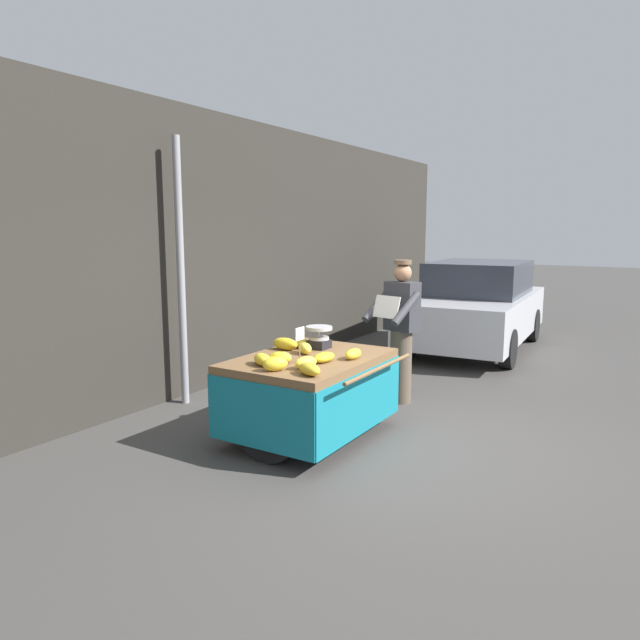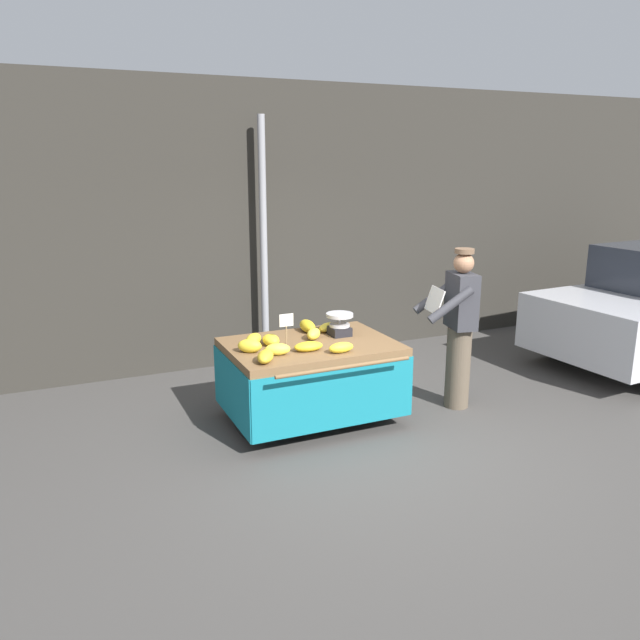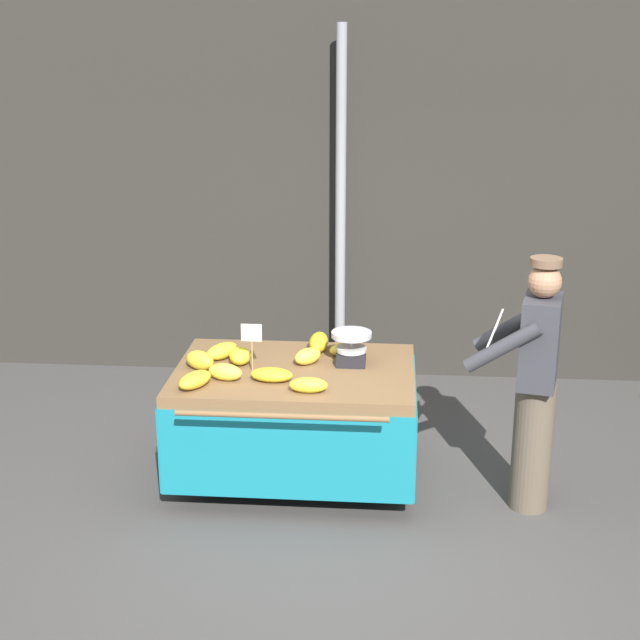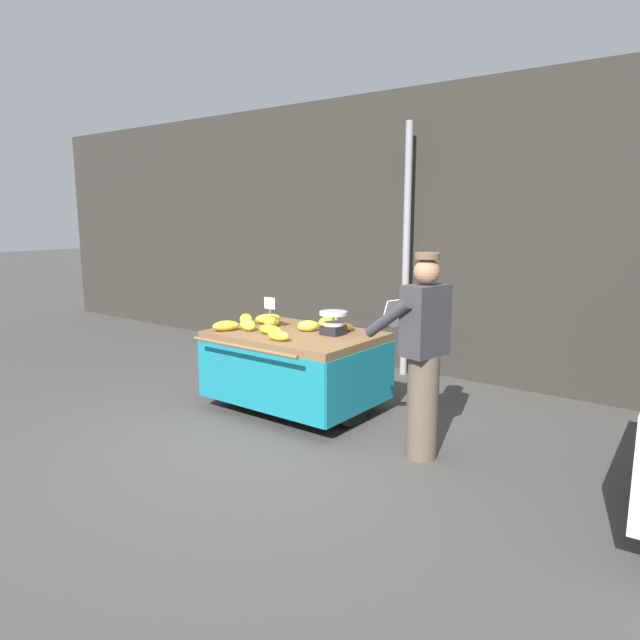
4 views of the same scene
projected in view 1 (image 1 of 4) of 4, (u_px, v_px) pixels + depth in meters
The scene contains 18 objects.
ground_plane at pixel (402, 441), 5.70m from camera, with size 60.00×60.00×0.00m, color #423F3D.
back_wall at pixel (172, 254), 7.03m from camera, with size 16.00×0.24×3.55m, color #2D2B26.
street_pole at pixel (181, 274), 6.72m from camera, with size 0.09×0.09×3.12m, color gray.
banana_cart at pixel (310, 378), 5.71m from camera, with size 1.67×1.37×0.83m.
weighing_scale at pixel (319, 337), 6.05m from camera, with size 0.28×0.28×0.24m.
price_sign at pixel (300, 337), 5.36m from camera, with size 0.14×0.01×0.34m.
banana_bunch_0 at pixel (306, 363), 5.18m from camera, with size 0.13×0.24×0.11m, color yellow.
banana_bunch_1 at pixel (285, 344), 5.98m from camera, with size 0.13×0.30×0.13m, color gold.
banana_bunch_2 at pixel (309, 369), 4.95m from camera, with size 0.14×0.28×0.11m, color gold.
banana_bunch_3 at pixel (281, 357), 5.38m from camera, with size 0.15×0.22×0.11m, color yellow.
banana_bunch_4 at pixel (301, 343), 6.12m from camera, with size 0.14×0.26×0.09m, color yellow.
banana_bunch_5 at pixel (263, 360), 5.31m from camera, with size 0.14×0.28×0.11m, color yellow.
banana_bunch_6 at pixel (305, 348), 5.79m from camera, with size 0.12×0.22×0.11m, color yellow.
banana_bunch_7 at pixel (324, 357), 5.44m from camera, with size 0.15×0.28×0.09m, color gold.
banana_bunch_8 at pixel (353, 354), 5.57m from camera, with size 0.12×0.25×0.10m, color yellow.
banana_bunch_9 at pixel (275, 364), 5.10m from camera, with size 0.13×0.23×0.13m, color yellow.
vendor_person at pixel (401, 331), 6.86m from camera, with size 0.65×0.60×1.71m.
parked_car at pixel (477, 306), 10.02m from camera, with size 4.00×1.93×1.51m.
Camera 1 is at (-5.06, -2.17, 2.08)m, focal length 32.42 mm.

